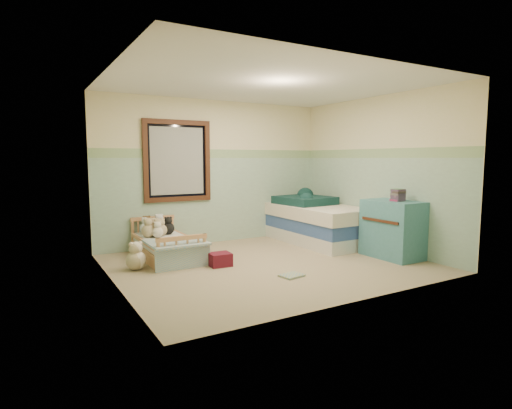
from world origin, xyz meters
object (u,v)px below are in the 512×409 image
plush_floor_cream (136,260)px  floor_book (292,276)px  twin_bed_frame (317,236)px  red_pillow (220,259)px  plush_floor_tan (135,261)px  toddler_bed_frame (166,252)px  dresser (393,229)px

plush_floor_cream → floor_book: 2.09m
twin_bed_frame → red_pillow: bearing=-164.0°
plush_floor_tan → floor_book: bearing=-38.7°
plush_floor_tan → red_pillow: bearing=-19.3°
plush_floor_cream → red_pillow: (1.06, -0.38, -0.04)m
plush_floor_cream → plush_floor_tan: size_ratio=1.02×
toddler_bed_frame → twin_bed_frame: size_ratio=0.71×
dresser → twin_bed_frame: bearing=100.4°
floor_book → twin_bed_frame: bearing=34.3°
dresser → floor_book: bearing=-177.3°
toddler_bed_frame → plush_floor_tan: plush_floor_tan is taller
toddler_bed_frame → twin_bed_frame: (2.71, -0.19, 0.02)m
plush_floor_cream → red_pillow: 1.13m
plush_floor_tan → twin_bed_frame: (3.28, 0.26, -0.02)m
twin_bed_frame → dresser: dresser is taller
plush_floor_cream → twin_bed_frame: bearing=4.4°
toddler_bed_frame → dresser: size_ratio=1.66×
plush_floor_cream → twin_bed_frame: size_ratio=0.13×
twin_bed_frame → dresser: size_ratio=2.34×
twin_bed_frame → floor_book: size_ratio=7.08×
plush_floor_cream → floor_book: size_ratio=0.91×
plush_floor_tan → red_pillow: size_ratio=0.87×
dresser → floor_book: 1.96m
twin_bed_frame → floor_book: twin_bed_frame is taller
plush_floor_cream → dresser: bearing=-19.1°
twin_bed_frame → dresser: 1.54m
plush_floor_cream → plush_floor_tan: bearing=-157.8°
plush_floor_cream → dresser: size_ratio=0.30×
dresser → red_pillow: 2.64m
toddler_bed_frame → plush_floor_cream: size_ratio=5.51×
twin_bed_frame → plush_floor_cream: bearing=-175.6°
plush_floor_cream → floor_book: bearing=-39.0°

